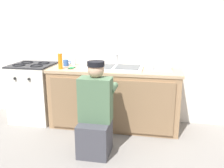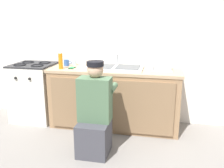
# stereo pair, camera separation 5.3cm
# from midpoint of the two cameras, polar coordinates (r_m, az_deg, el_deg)

# --- Properties ---
(ground_plane) EXTENTS (12.00, 12.00, 0.00)m
(ground_plane) POSITION_cam_midpoint_polar(r_m,az_deg,el_deg) (3.59, 0.10, -11.26)
(ground_plane) COLOR gray
(back_wall) EXTENTS (6.00, 0.10, 2.50)m
(back_wall) POSITION_cam_midpoint_polar(r_m,az_deg,el_deg) (3.87, 2.08, 9.99)
(back_wall) COLOR silver
(back_wall) RESTS_ON ground_plane
(counter_cabinet) EXTENTS (1.85, 0.62, 0.83)m
(counter_cabinet) POSITION_cam_midpoint_polar(r_m,az_deg,el_deg) (3.69, 1.01, -3.48)
(counter_cabinet) COLOR #997551
(counter_cabinet) RESTS_ON ground_plane
(countertop) EXTENTS (1.89, 0.62, 0.04)m
(countertop) POSITION_cam_midpoint_polar(r_m,az_deg,el_deg) (3.59, 1.07, 3.19)
(countertop) COLOR tan
(countertop) RESTS_ON counter_cabinet
(sink_double_basin) EXTENTS (0.80, 0.44, 0.19)m
(sink_double_basin) POSITION_cam_midpoint_polar(r_m,az_deg,el_deg) (3.58, 1.08, 3.82)
(sink_double_basin) COLOR silver
(sink_double_basin) RESTS_ON countertop
(stove_range) EXTENTS (0.63, 0.62, 0.91)m
(stove_range) POSITION_cam_midpoint_polar(r_m,az_deg,el_deg) (4.12, -16.87, -1.70)
(stove_range) COLOR silver
(stove_range) RESTS_ON ground_plane
(plumber_person) EXTENTS (0.42, 0.61, 1.10)m
(plumber_person) POSITION_cam_midpoint_polar(r_m,az_deg,el_deg) (2.97, -3.47, -7.32)
(plumber_person) COLOR #3F3F47
(plumber_person) RESTS_ON ground_plane
(cell_phone) EXTENTS (0.07, 0.14, 0.01)m
(cell_phone) POSITION_cam_midpoint_polar(r_m,az_deg,el_deg) (3.66, -8.71, 3.69)
(cell_phone) COLOR black
(cell_phone) RESTS_ON countertop
(dish_rack_tray) EXTENTS (0.28, 0.22, 0.11)m
(dish_rack_tray) POSITION_cam_midpoint_polar(r_m,az_deg,el_deg) (3.53, 11.78, 3.41)
(dish_rack_tray) COLOR #B2B7BC
(dish_rack_tray) RESTS_ON countertop
(coffee_mug) EXTENTS (0.13, 0.08, 0.09)m
(coffee_mug) POSITION_cam_midpoint_polar(r_m,az_deg,el_deg) (3.86, -9.94, 4.83)
(coffee_mug) COLOR #335699
(coffee_mug) RESTS_ON countertop
(water_glass) EXTENTS (0.06, 0.06, 0.10)m
(water_glass) POSITION_cam_midpoint_polar(r_m,az_deg,el_deg) (3.91, -8.16, 5.07)
(water_glass) COLOR #ADC6CC
(water_glass) RESTS_ON countertop
(soap_bottle_orange) EXTENTS (0.06, 0.06, 0.25)m
(soap_bottle_orange) POSITION_cam_midpoint_polar(r_m,az_deg,el_deg) (3.63, -11.26, 5.19)
(soap_bottle_orange) COLOR orange
(soap_bottle_orange) RESTS_ON countertop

